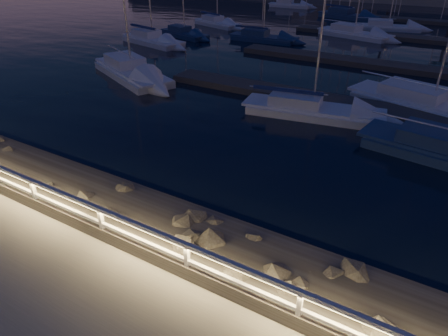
{
  "coord_description": "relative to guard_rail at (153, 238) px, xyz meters",
  "views": [
    {
      "loc": [
        5.75,
        -6.08,
        7.41
      ],
      "look_at": [
        -0.32,
        4.0,
        0.89
      ],
      "focal_mm": 32.0,
      "sensor_mm": 36.0,
      "label": 1
    }
  ],
  "objects": [
    {
      "name": "sailboat_i",
      "position": [
        -20.1,
        35.18,
        -0.96
      ],
      "size": [
        6.81,
        3.85,
        11.26
      ],
      "rotation": [
        0.0,
        0.0,
        -0.32
      ],
      "color": "white",
      "rests_on": "ground"
    },
    {
      "name": "sailboat_a",
      "position": [
        -20.13,
        23.66,
        -0.93
      ],
      "size": [
        7.57,
        3.71,
        12.49
      ],
      "rotation": [
        0.0,
        0.0,
        -0.23
      ],
      "color": "white",
      "rests_on": "ground"
    },
    {
      "name": "sailboat_m",
      "position": [
        -19.42,
        54.99,
        -0.96
      ],
      "size": [
        6.65,
        2.46,
        11.15
      ],
      "rotation": [
        0.0,
        0.0,
        0.08
      ],
      "color": "white",
      "rests_on": "ground"
    },
    {
      "name": "sailboat_h",
      "position": [
        4.61,
        17.95,
        -0.93
      ],
      "size": [
        9.54,
        4.96,
        15.54
      ],
      "rotation": [
        0.0,
        0.0,
        -0.26
      ],
      "color": "white",
      "rests_on": "ground"
    },
    {
      "name": "sailboat_b",
      "position": [
        -14.23,
        14.39,
        -0.91
      ],
      "size": [
        8.74,
        5.66,
        14.55
      ],
      "rotation": [
        0.0,
        0.0,
        -0.42
      ],
      "color": "white",
      "rests_on": "ground"
    },
    {
      "name": "harbor_water",
      "position": [
        0.07,
        31.22,
        -1.74
      ],
      "size": [
        400.0,
        440.0,
        0.6
      ],
      "color": "black",
      "rests_on": "ground"
    },
    {
      "name": "sailboat_c",
      "position": [
        -0.81,
        13.83,
        -0.97
      ],
      "size": [
        7.73,
        3.49,
        12.69
      ],
      "rotation": [
        0.0,
        0.0,
        0.18
      ],
      "color": "white",
      "rests_on": "ground"
    },
    {
      "name": "riprap",
      "position": [
        -1.86,
        1.46,
        -0.98
      ],
      "size": [
        35.17,
        2.93,
        1.37
      ],
      "color": "#625D54",
      "rests_on": "ground"
    },
    {
      "name": "sailboat_j",
      "position": [
        -4.74,
        36.83,
        -0.94
      ],
      "size": [
        7.89,
        4.04,
        12.96
      ],
      "rotation": [
        0.0,
        0.0,
        -0.25
      ],
      "color": "white",
      "rests_on": "ground"
    },
    {
      "name": "sailboat_n",
      "position": [
        -8.73,
        48.55,
        -0.93
      ],
      "size": [
        8.27,
        4.47,
        13.58
      ],
      "rotation": [
        0.0,
        0.0,
        -0.29
      ],
      "color": "navy",
      "rests_on": "ground"
    },
    {
      "name": "floating_docks",
      "position": [
        0.07,
        32.5,
        -1.17
      ],
      "size": [
        22.0,
        36.0,
        0.4
      ],
      "color": "#565047",
      "rests_on": "ground"
    },
    {
      "name": "guard_rail",
      "position": [
        0.0,
        0.0,
        0.0
      ],
      "size": [
        44.11,
        0.12,
        1.06
      ],
      "color": "white",
      "rests_on": "ground"
    },
    {
      "name": "sailboat_e",
      "position": [
        -19.55,
        27.98,
        -0.98
      ],
      "size": [
        6.3,
        3.34,
        10.4
      ],
      "rotation": [
        0.0,
        0.0,
        -0.28
      ],
      "color": "navy",
      "rests_on": "ground"
    },
    {
      "name": "ground",
      "position": [
        0.07,
        0.0,
        -0.77
      ],
      "size": [
        400.0,
        400.0,
        0.0
      ],
      "primitive_type": "plane",
      "color": "#9C988D",
      "rests_on": "ground"
    },
    {
      "name": "sailboat_f",
      "position": [
        -11.78,
        30.23,
        -0.97
      ],
      "size": [
        6.8,
        2.36,
        11.41
      ],
      "rotation": [
        0.0,
        0.0,
        0.05
      ],
      "color": "navy",
      "rests_on": "ground"
    },
    {
      "name": "sailboat_k",
      "position": [
        -2.63,
        42.76,
        -0.98
      ],
      "size": [
        7.37,
        3.74,
        12.05
      ],
      "rotation": [
        0.0,
        0.0,
        0.25
      ],
      "color": "white",
      "rests_on": "ground"
    }
  ]
}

